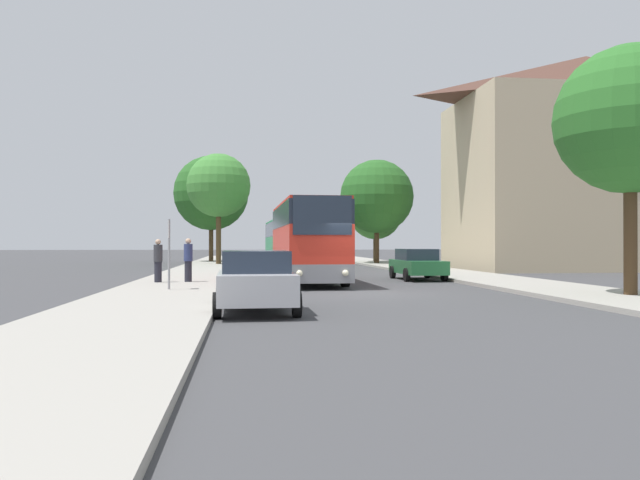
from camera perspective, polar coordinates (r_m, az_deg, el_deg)
ground_plane at (r=21.94m, az=4.42°, el=-4.88°), size 300.00×300.00×0.00m
sidewalk_left at (r=21.70m, az=-14.09°, el=-4.73°), size 4.00×120.00×0.15m
sidewalk_right at (r=24.28m, az=20.90°, el=-4.25°), size 4.00×120.00×0.15m
building_right_background at (r=46.16m, az=23.18°, el=6.53°), size 17.10×10.08×14.45m
bus_front at (r=28.05m, az=-1.24°, el=-0.04°), size 2.84×10.69×3.53m
bus_middle at (r=41.61m, az=-2.84°, el=-0.31°), size 3.04×11.05×3.26m
parked_car_left_curb at (r=15.92m, az=-5.91°, el=-3.70°), size 2.11×4.15×1.56m
parked_car_right_near at (r=30.30m, az=8.87°, el=-2.16°), size 2.00×4.35×1.48m
bus_stop_sign at (r=22.30m, az=-13.64°, el=-0.51°), size 0.08×0.45×2.44m
pedestrian_waiting_near at (r=26.51m, az=-14.59°, el=-1.82°), size 0.36×0.36×1.78m
pedestrian_waiting_far at (r=26.56m, az=-11.96°, el=-1.78°), size 0.36×0.36×1.81m
tree_left_near at (r=49.36m, az=-9.26°, el=4.93°), size 4.96×4.96×8.60m
tree_left_far at (r=56.96m, az=-9.92°, el=4.24°), size 6.69×6.69×9.46m
tree_right_near at (r=22.08m, az=26.49°, el=9.78°), size 4.64×4.64×7.80m
tree_right_mid at (r=51.13m, az=5.21°, el=3.98°), size 5.99×5.99×8.43m
tree_right_far at (r=55.24m, az=5.10°, el=2.48°), size 4.68×4.68×6.64m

